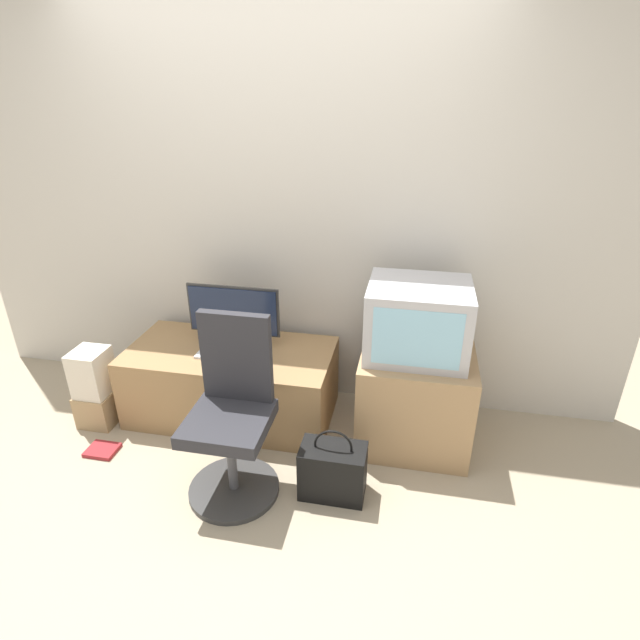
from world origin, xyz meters
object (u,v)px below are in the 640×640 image
Objects in this scene: mouse at (262,358)px; office_chair at (233,420)px; handbag at (333,470)px; book at (102,450)px; keyboard at (225,356)px; crt_tv at (418,320)px; cardboard_box_lower at (100,407)px; main_monitor at (234,315)px.

mouse is 0.55m from office_chair.
mouse is at bearing 136.23° from handbag.
mouse reaches higher than book.
keyboard is 0.87× the size of handbag.
crt_tv is 2.43× the size of cardboard_box_lower.
cardboard_box_lower is (-1.05, -0.18, -0.38)m from mouse.
cardboard_box_lower is (-0.82, -0.34, -0.57)m from main_monitor.
keyboard is 0.91m from book.
crt_tv is (1.12, -0.11, 0.12)m from main_monitor.
crt_tv is at bearing 3.65° from keyboard.
keyboard is 2.03× the size of book.
crt_tv reaches higher than book.
main_monitor is at bearing 138.30° from handbag.
mouse is at bearing -176.44° from crt_tv.
office_chair is 0.98m from book.
keyboard is at bearing -176.35° from crt_tv.
keyboard is (-0.01, -0.18, -0.20)m from main_monitor.
mouse is (0.22, -0.16, -0.19)m from main_monitor.
mouse is 0.38× the size of book.
crt_tv is 2.00m from book.
mouse is at bearing -36.20° from main_monitor.
handbag is (1.57, -0.33, 0.04)m from cardboard_box_lower.
handbag is (0.75, -0.67, -0.53)m from main_monitor.
cardboard_box_lower is at bearing -170.28° from mouse.
mouse is at bearing 3.98° from keyboard.
handbag is at bearing -43.77° from mouse.
crt_tv is 2.08m from cardboard_box_lower.
main_monitor is 1.14m from handbag.
book is at bearing 177.76° from handbag.
crt_tv reaches higher than office_chair.
mouse is 0.81m from handbag.
crt_tv is 1.36× the size of handbag.
keyboard is 0.58m from office_chair.
crt_tv is (1.13, 0.07, 0.32)m from keyboard.
crt_tv reaches higher than main_monitor.
cardboard_box_lower is (-1.06, 0.36, -0.31)m from office_chair.
crt_tv is at bearing -5.42° from main_monitor.
office_chair is at bearing -176.17° from handbag.
main_monitor is at bearing 143.80° from mouse.
cardboard_box_lower is (-1.95, -0.24, -0.69)m from crt_tv.
handbag is at bearing -123.50° from crt_tv.
book is (0.17, -0.27, -0.10)m from cardboard_box_lower.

